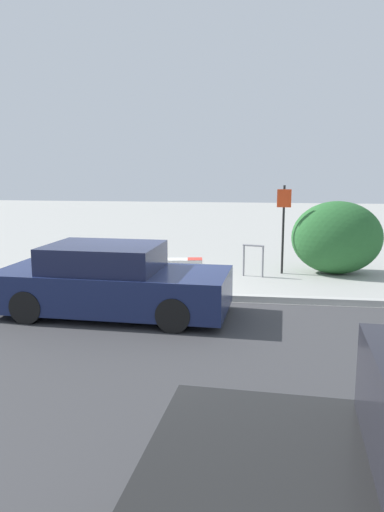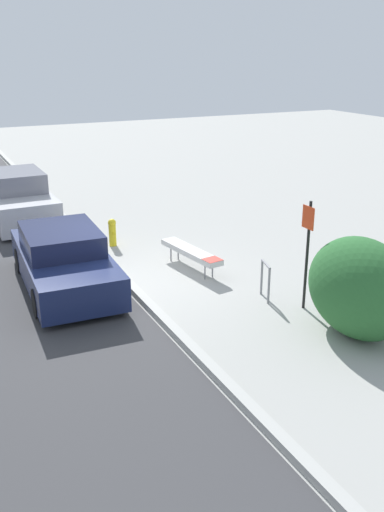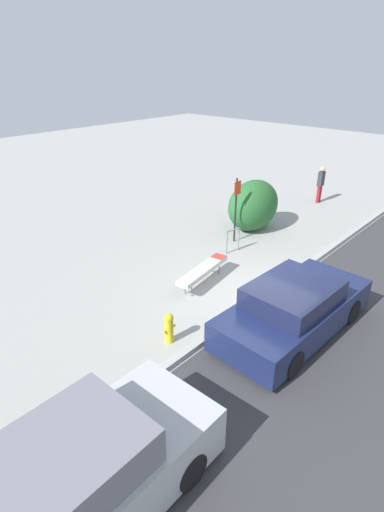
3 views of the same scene
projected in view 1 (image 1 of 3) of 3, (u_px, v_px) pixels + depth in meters
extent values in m
plane|color=#9E9E99|center=(150.00, 298.00, 10.67)|extent=(60.00, 60.00, 0.00)
cube|color=#38383A|center=(50.00, 413.00, 5.65)|extent=(60.00, 10.00, 0.01)
cube|color=#A8A8A3|center=(150.00, 295.00, 10.66)|extent=(60.00, 0.20, 0.13)
cylinder|color=gray|center=(129.00, 273.00, 12.26)|extent=(0.04, 0.04, 0.38)
cylinder|color=gray|center=(189.00, 273.00, 12.27)|extent=(0.04, 0.04, 0.38)
cylinder|color=gray|center=(130.00, 271.00, 12.48)|extent=(0.04, 0.04, 0.38)
cylinder|color=gray|center=(189.00, 271.00, 12.49)|extent=(0.04, 0.04, 0.38)
cube|color=silver|center=(159.00, 262.00, 12.33)|extent=(2.17, 0.71, 0.13)
cube|color=red|center=(195.00, 259.00, 12.33)|extent=(0.41, 0.44, 0.01)
cylinder|color=gray|center=(244.00, 260.00, 12.77)|extent=(0.05, 0.05, 0.80)
cylinder|color=gray|center=(263.00, 262.00, 12.58)|extent=(0.05, 0.05, 0.80)
cylinder|color=gray|center=(253.00, 246.00, 12.61)|extent=(0.54, 0.19, 0.05)
cylinder|color=black|center=(283.00, 230.00, 12.91)|extent=(0.06, 0.06, 2.30)
cube|color=red|center=(284.00, 198.00, 12.73)|extent=(0.36, 0.02, 0.46)
cylinder|color=gold|center=(42.00, 274.00, 11.56)|extent=(0.20, 0.20, 0.60)
sphere|color=gold|center=(41.00, 259.00, 11.50)|extent=(0.22, 0.22, 0.22)
cylinder|color=gold|center=(36.00, 272.00, 11.57)|extent=(0.08, 0.07, 0.07)
cylinder|color=gold|center=(47.00, 272.00, 11.53)|extent=(0.08, 0.07, 0.07)
ellipsoid|color=#28602D|center=(337.00, 238.00, 12.94)|extent=(2.33, 1.58, 1.90)
cylinder|color=black|center=(191.00, 292.00, 9.97)|extent=(0.61, 0.21, 0.60)
cylinder|color=black|center=(173.00, 315.00, 8.38)|extent=(0.61, 0.21, 0.60)
cylinder|color=black|center=(66.00, 286.00, 10.45)|extent=(0.61, 0.21, 0.60)
cylinder|color=black|center=(27.00, 307.00, 8.86)|extent=(0.61, 0.21, 0.60)
cube|color=#19234C|center=(113.00, 289.00, 9.38)|extent=(4.39, 1.97, 0.72)
cube|color=#1A203E|center=(104.00, 258.00, 9.31)|extent=(2.14, 1.70, 0.50)
cylinder|color=black|center=(283.00, 484.00, 3.91)|extent=(0.61, 0.21, 0.60)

